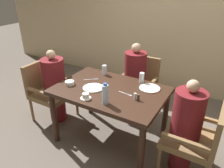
% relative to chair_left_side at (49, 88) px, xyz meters
% --- Properties ---
extents(ground_plane, '(16.00, 16.00, 0.00)m').
position_rel_chair_left_side_xyz_m(ground_plane, '(1.08, 0.00, -0.49)').
color(ground_plane, '#60564C').
extents(wall_back, '(8.00, 0.06, 2.80)m').
position_rel_chair_left_side_xyz_m(wall_back, '(1.08, 1.91, 0.91)').
color(wall_back, '#C6B289').
rests_on(wall_back, ground_plane).
extents(dining_table, '(1.34, 0.90, 0.77)m').
position_rel_chair_left_side_xyz_m(dining_table, '(1.08, 0.00, 0.18)').
color(dining_table, '#331E14').
rests_on(dining_table, ground_plane).
extents(chair_left_side, '(0.54, 0.54, 0.89)m').
position_rel_chair_left_side_xyz_m(chair_left_side, '(0.00, 0.00, 0.00)').
color(chair_left_side, brown).
rests_on(chair_left_side, ground_plane).
extents(diner_in_left_chair, '(0.32, 0.32, 1.11)m').
position_rel_chair_left_side_xyz_m(diner_in_left_chair, '(0.14, 0.00, 0.08)').
color(diner_in_left_chair, maroon).
rests_on(diner_in_left_chair, ground_plane).
extents(chair_far_side, '(0.54, 0.54, 0.89)m').
position_rel_chair_left_side_xyz_m(chair_far_side, '(1.08, 0.86, 0.00)').
color(chair_far_side, brown).
rests_on(chair_far_side, ground_plane).
extents(diner_in_far_chair, '(0.32, 0.32, 1.16)m').
position_rel_chair_left_side_xyz_m(diner_in_far_chair, '(1.08, 0.72, 0.11)').
color(diner_in_far_chair, maroon).
rests_on(diner_in_far_chair, ground_plane).
extents(chair_right_side, '(0.54, 0.54, 0.89)m').
position_rel_chair_left_side_xyz_m(chair_right_side, '(2.16, 0.00, 0.00)').
color(chair_right_side, brown).
rests_on(chair_right_side, ground_plane).
extents(diner_in_right_chair, '(0.32, 0.32, 1.12)m').
position_rel_chair_left_side_xyz_m(diner_in_right_chair, '(2.02, 0.00, 0.08)').
color(diner_in_right_chair, maroon).
rests_on(diner_in_right_chair, ground_plane).
extents(plate_main_left, '(0.25, 0.25, 0.01)m').
position_rel_chair_left_side_xyz_m(plate_main_left, '(1.49, 0.26, 0.28)').
color(plate_main_left, white).
rests_on(plate_main_left, dining_table).
extents(plate_main_right, '(0.25, 0.25, 0.01)m').
position_rel_chair_left_side_xyz_m(plate_main_right, '(0.89, -0.09, 0.28)').
color(plate_main_right, white).
rests_on(plate_main_right, dining_table).
extents(teacup_with_saucer, '(0.12, 0.12, 0.06)m').
position_rel_chair_left_side_xyz_m(teacup_with_saucer, '(0.96, -0.33, 0.31)').
color(teacup_with_saucer, white).
rests_on(teacup_with_saucer, dining_table).
extents(bowl_small, '(0.12, 0.12, 0.05)m').
position_rel_chair_left_side_xyz_m(bowl_small, '(0.57, -0.16, 0.30)').
color(bowl_small, white).
rests_on(bowl_small, dining_table).
extents(water_bottle, '(0.07, 0.07, 0.24)m').
position_rel_chair_left_side_xyz_m(water_bottle, '(1.20, -0.31, 0.39)').
color(water_bottle, silver).
rests_on(water_bottle, dining_table).
extents(glass_tall_near, '(0.06, 0.06, 0.14)m').
position_rel_chair_left_side_xyz_m(glass_tall_near, '(0.78, 0.34, 0.35)').
color(glass_tall_near, silver).
rests_on(glass_tall_near, dining_table).
extents(glass_tall_mid, '(0.06, 0.06, 0.14)m').
position_rel_chair_left_side_xyz_m(glass_tall_mid, '(1.33, 0.36, 0.35)').
color(glass_tall_mid, silver).
rests_on(glass_tall_mid, dining_table).
extents(salt_shaker, '(0.03, 0.03, 0.08)m').
position_rel_chair_left_side_xyz_m(salt_shaker, '(1.45, -0.07, 0.32)').
color(salt_shaker, white).
rests_on(salt_shaker, dining_table).
extents(pepper_shaker, '(0.03, 0.03, 0.07)m').
position_rel_chair_left_side_xyz_m(pepper_shaker, '(1.48, -0.07, 0.32)').
color(pepper_shaker, '#4C3D2D').
rests_on(pepper_shaker, dining_table).
extents(fork_beside_plate, '(0.18, 0.04, 0.00)m').
position_rel_chair_left_side_xyz_m(fork_beside_plate, '(1.31, -0.01, 0.28)').
color(fork_beside_plate, silver).
rests_on(fork_beside_plate, dining_table).
extents(knife_beside_plate, '(0.16, 0.13, 0.00)m').
position_rel_chair_left_side_xyz_m(knife_beside_plate, '(0.73, 0.11, 0.28)').
color(knife_beside_plate, silver).
rests_on(knife_beside_plate, dining_table).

